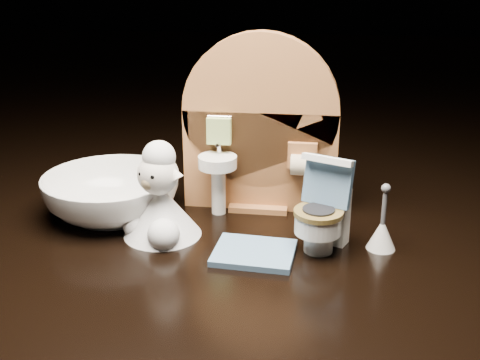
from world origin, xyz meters
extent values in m
cube|color=black|center=(0.00, 0.00, -0.05)|extent=(2.50, 2.50, 0.10)
cube|color=#A66637|center=(0.00, 0.07, 0.04)|extent=(0.13, 0.02, 0.09)
cylinder|color=#A66637|center=(0.00, 0.07, 0.09)|extent=(0.13, 0.02, 0.13)
cube|color=#A66637|center=(0.00, 0.07, 0.00)|extent=(0.05, 0.04, 0.01)
cylinder|color=white|center=(-0.03, 0.05, 0.02)|extent=(0.01, 0.01, 0.04)
cylinder|color=white|center=(-0.03, 0.04, 0.05)|extent=(0.03, 0.03, 0.01)
cylinder|color=silver|center=(-0.03, 0.05, 0.06)|extent=(0.00, 0.00, 0.01)
cube|color=#AAC66B|center=(-0.03, 0.05, 0.07)|extent=(0.02, 0.01, 0.02)
cube|color=#A66637|center=(0.04, 0.06, 0.05)|extent=(0.02, 0.01, 0.02)
cylinder|color=beige|center=(0.04, 0.05, 0.05)|extent=(0.02, 0.02, 0.02)
cylinder|color=white|center=(0.05, -0.01, 0.01)|extent=(0.02, 0.02, 0.02)
cylinder|color=white|center=(0.05, -0.01, 0.02)|extent=(0.03, 0.03, 0.01)
cylinder|color=brown|center=(0.05, -0.01, 0.03)|extent=(0.04, 0.04, 0.00)
cube|color=white|center=(0.06, 0.01, 0.02)|extent=(0.03, 0.02, 0.04)
cube|color=#55799D|center=(0.06, 0.00, 0.05)|extent=(0.04, 0.03, 0.04)
cube|color=white|center=(0.06, 0.00, 0.07)|extent=(0.04, 0.02, 0.01)
cylinder|color=#ACD942|center=(0.07, 0.00, 0.05)|extent=(0.01, 0.01, 0.01)
cube|color=#55799D|center=(0.01, -0.03, 0.00)|extent=(0.06, 0.05, 0.00)
cone|color=white|center=(0.10, 0.00, 0.01)|extent=(0.02, 0.02, 0.02)
cylinder|color=#59595B|center=(0.10, 0.00, 0.03)|extent=(0.00, 0.00, 0.03)
sphere|color=#59595B|center=(0.10, 0.00, 0.05)|extent=(0.01, 0.01, 0.01)
cone|color=white|center=(-0.07, 0.00, 0.02)|extent=(0.06, 0.06, 0.04)
sphere|color=white|center=(-0.06, -0.02, 0.01)|extent=(0.02, 0.02, 0.02)
sphere|color=white|center=(-0.09, 0.00, 0.01)|extent=(0.02, 0.02, 0.02)
sphere|color=white|center=(-0.07, 0.00, 0.05)|extent=(0.03, 0.03, 0.03)
sphere|color=#98825D|center=(-0.08, -0.01, 0.05)|extent=(0.01, 0.01, 0.01)
sphere|color=white|center=(-0.07, 0.00, 0.06)|extent=(0.03, 0.03, 0.03)
cone|color=white|center=(-0.08, 0.01, 0.06)|extent=(0.02, 0.01, 0.01)
cone|color=white|center=(-0.06, -0.01, 0.06)|extent=(0.02, 0.01, 0.01)
sphere|color=black|center=(-0.08, -0.01, 0.05)|extent=(0.00, 0.00, 0.00)
sphere|color=black|center=(-0.07, -0.02, 0.05)|extent=(0.00, 0.00, 0.00)
imported|color=white|center=(-0.12, 0.03, 0.02)|extent=(0.13, 0.13, 0.04)
camera|label=1|loc=(0.05, -0.42, 0.21)|focal=45.00mm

